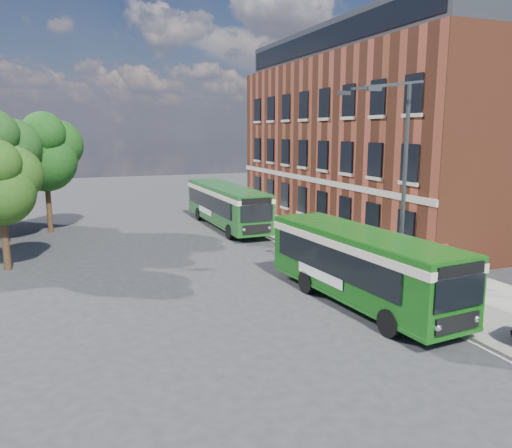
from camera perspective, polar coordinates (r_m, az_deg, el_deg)
name	(u,v)px	position (r m, az deg, el deg)	size (l,w,h in m)	color
ground	(274,290)	(22.46, 2.07, -7.54)	(120.00, 120.00, 0.00)	#2B2B2E
pavement	(325,240)	(32.38, 7.84, -1.83)	(6.00, 48.00, 0.15)	gray
kerb_line	(281,245)	(31.05, 2.91, -2.41)	(0.12, 48.00, 0.01)	beige
brick_office	(384,131)	(38.77, 14.38, 10.24)	(12.10, 26.00, 14.20)	brown
street_lamp	(397,183)	(22.17, 15.84, 4.51)	(2.96, 2.38, 9.00)	#393C3F
bus_stop_sign	(443,269)	(21.57, 20.55, -4.81)	(0.35, 0.08, 2.52)	#393C3F
bus_front	(361,261)	(20.60, 11.86, -4.13)	(3.43, 10.23, 3.02)	#114F11
bus_rear	(226,202)	(36.75, -3.48, 2.51)	(2.72, 12.47, 3.02)	#19531B
pedestrian_a	(460,287)	(21.11, 22.26, -6.64)	(0.64, 0.42, 1.74)	black
pedestrian_b	(436,268)	(23.86, 19.84, -4.72)	(0.77, 0.60, 1.59)	black
tree_left	(1,182)	(27.80, -27.12, 4.24)	(3.91, 3.72, 6.60)	#382514
tree_right	(46,152)	(37.05, -22.89, 7.63)	(4.89, 4.65, 8.26)	#382514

